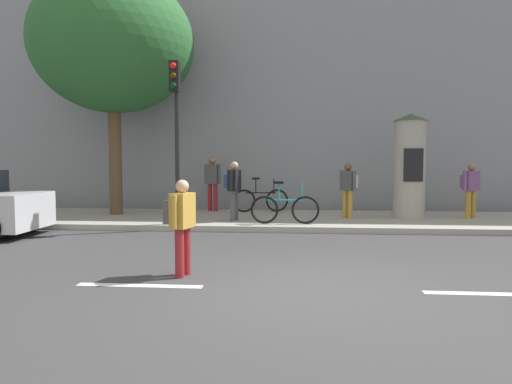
# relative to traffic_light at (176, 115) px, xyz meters

# --- Properties ---
(ground_plane) EXTENTS (80.00, 80.00, 0.00)m
(ground_plane) POSITION_rel_traffic_light_xyz_m (3.23, -5.24, -2.91)
(ground_plane) COLOR #38383A
(sidewalk_curb) EXTENTS (36.00, 4.00, 0.15)m
(sidewalk_curb) POSITION_rel_traffic_light_xyz_m (3.23, 1.76, -2.83)
(sidewalk_curb) COLOR #9E9B93
(sidewalk_curb) RESTS_ON ground_plane
(lane_markings) EXTENTS (25.80, 0.16, 0.01)m
(lane_markings) POSITION_rel_traffic_light_xyz_m (3.23, -5.24, -2.90)
(lane_markings) COLOR silver
(lane_markings) RESTS_ON ground_plane
(building_backdrop) EXTENTS (36.00, 5.00, 11.36)m
(building_backdrop) POSITION_rel_traffic_light_xyz_m (3.23, 6.76, 2.77)
(building_backdrop) COLOR gray
(building_backdrop) RESTS_ON ground_plane
(traffic_light) EXTENTS (0.24, 0.45, 4.08)m
(traffic_light) POSITION_rel_traffic_light_xyz_m (0.00, 0.00, 0.00)
(traffic_light) COLOR black
(traffic_light) RESTS_ON sidewalk_curb
(poster_column) EXTENTS (0.95, 0.95, 2.93)m
(poster_column) POSITION_rel_traffic_light_xyz_m (6.18, 1.86, -1.27)
(poster_column) COLOR #9E9B93
(poster_column) RESTS_ON sidewalk_curb
(street_tree) EXTENTS (4.78, 4.78, 7.12)m
(street_tree) POSITION_rel_traffic_light_xyz_m (-2.43, 2.10, 2.31)
(street_tree) COLOR brown
(street_tree) RESTS_ON sidewalk_curb
(pedestrian_with_bag) EXTENTS (0.45, 0.59, 1.48)m
(pedestrian_with_bag) POSITION_rel_traffic_light_xyz_m (1.28, -4.63, -2.04)
(pedestrian_with_bag) COLOR maroon
(pedestrian_with_bag) RESTS_ON ground_plane
(pedestrian_tallest) EXTENTS (0.54, 0.54, 1.54)m
(pedestrian_tallest) POSITION_rel_traffic_light_xyz_m (7.92, 2.05, -1.83)
(pedestrian_tallest) COLOR #B78C33
(pedestrian_tallest) RESTS_ON sidewalk_curb
(pedestrian_in_red_top) EXTENTS (0.45, 0.64, 1.59)m
(pedestrian_in_red_top) POSITION_rel_traffic_light_xyz_m (1.33, 0.89, -1.80)
(pedestrian_in_red_top) COLOR #4C4C51
(pedestrian_in_red_top) RESTS_ON sidewalk_curb
(pedestrian_in_dark_shirt) EXTENTS (0.57, 0.39, 1.75)m
(pedestrian_in_dark_shirt) POSITION_rel_traffic_light_xyz_m (0.34, 3.20, -1.72)
(pedestrian_in_dark_shirt) COLOR maroon
(pedestrian_in_dark_shirt) RESTS_ON sidewalk_curb
(pedestrian_with_backpack) EXTENTS (0.51, 0.51, 1.55)m
(pedestrian_with_backpack) POSITION_rel_traffic_light_xyz_m (4.49, 1.75, -1.84)
(pedestrian_with_backpack) COLOR #B78C33
(pedestrian_with_backpack) RESTS_ON sidewalk_curb
(bicycle_leaning) EXTENTS (1.77, 0.13, 1.09)m
(bicycle_leaning) POSITION_rel_traffic_light_xyz_m (2.73, 0.36, -2.37)
(bicycle_leaning) COLOR black
(bicycle_leaning) RESTS_ON sidewalk_curb
(bicycle_upright) EXTENTS (1.74, 0.47, 1.09)m
(bicycle_upright) POSITION_rel_traffic_light_xyz_m (1.90, 3.08, -2.37)
(bicycle_upright) COLOR black
(bicycle_upright) RESTS_ON sidewalk_curb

